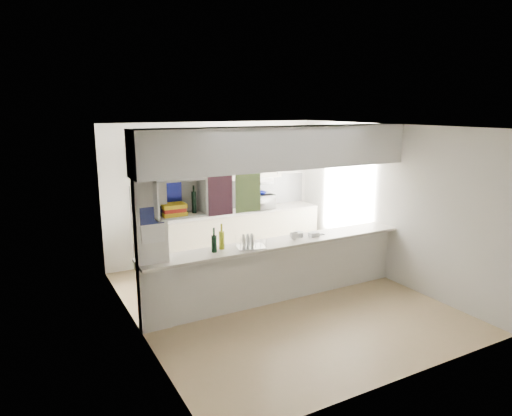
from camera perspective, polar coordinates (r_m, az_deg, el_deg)
floor at (r=7.07m, az=2.83°, el=-11.38°), size 4.80×4.80×0.00m
ceiling at (r=6.47m, az=3.08°, el=10.18°), size 4.80×4.80×0.00m
wall_back at (r=8.74m, az=-5.27°, el=2.15°), size 4.20×0.00×4.20m
wall_left at (r=5.87m, az=-14.87°, el=-3.33°), size 0.00×4.80×4.80m
wall_right at (r=7.93m, az=16.02°, el=0.65°), size 0.00×4.80×4.80m
servery_partition at (r=6.49m, az=1.67°, el=1.83°), size 4.20×0.50×2.60m
cubby_shelf at (r=5.86m, az=-9.89°, el=1.01°), size 0.65×0.35×0.50m
kitchen_run at (r=8.67m, az=-3.55°, el=-1.11°), size 3.60×0.63×2.24m
microwave at (r=8.85m, az=0.51°, el=0.78°), size 0.56×0.41×0.29m
bowl at (r=8.83m, az=0.50°, el=1.90°), size 0.24×0.24×0.06m
dish_rack at (r=6.45m, az=-0.69°, el=-4.23°), size 0.45×0.38×0.21m
cup at (r=6.81m, az=4.80°, el=-3.50°), size 0.15×0.15×0.10m
wine_bottles at (r=6.31m, az=-4.76°, el=-4.16°), size 0.23×0.16×0.36m
plastic_tubs at (r=7.03m, az=6.14°, el=-3.30°), size 0.49×0.23×0.07m
utensil_jar at (r=8.50m, az=-5.80°, el=-0.24°), size 0.11×0.11×0.15m
knife_block at (r=8.53m, az=-5.84°, el=-0.07°), size 0.11×0.09×0.19m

